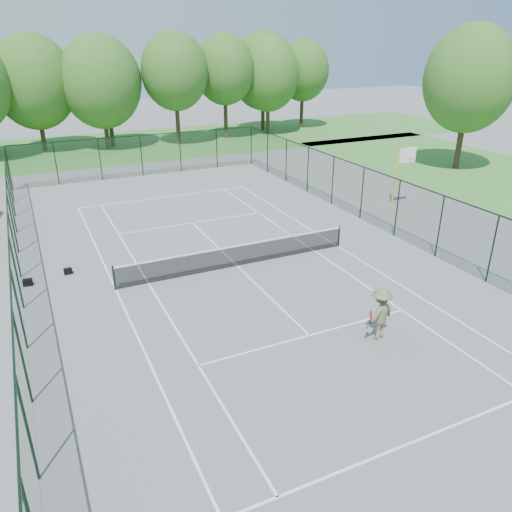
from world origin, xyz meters
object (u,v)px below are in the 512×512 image
Objects in this scene: sports_bag_a at (28,282)px; tennis_player at (380,314)px; tennis_net at (237,255)px; basketball_goal at (402,164)px.

sports_bag_a is 0.19× the size of tennis_player.
tennis_player is (2.08, -7.52, 0.38)m from tennis_net.
tennis_net is at bearing -162.05° from basketball_goal.
basketball_goal is at bearing 15.06° from sports_bag_a.
basketball_goal is at bearing 17.95° from tennis_net.
basketball_goal is at bearing 47.73° from tennis_player.
sports_bag_a is at bearing -174.37° from basketball_goal.
sports_bag_a is at bearing 167.23° from tennis_net.
tennis_net is 3.04× the size of basketball_goal.
basketball_goal is 9.84× the size of sports_bag_a.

